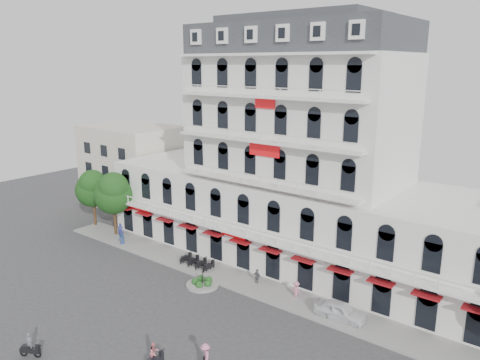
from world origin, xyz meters
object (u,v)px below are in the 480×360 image
object	(u,v)px
rider_southwest	(154,355)
rider_center	(206,358)
parked_car	(340,311)
rider_west	(30,347)

from	to	relation	value
rider_southwest	rider_center	world-z (taller)	rider_center
parked_car	rider_southwest	world-z (taller)	rider_southwest
parked_car	rider_center	distance (m)	12.98
rider_southwest	rider_center	size ratio (longest dim) A/B	0.89
rider_center	rider_southwest	bearing A→B (deg)	-103.89
rider_southwest	rider_center	bearing A→B (deg)	-59.14
rider_center	rider_west	bearing A→B (deg)	-103.57
rider_west	rider_southwest	xyz separation A→B (m)	(8.20, 4.77, 0.19)
parked_car	rider_west	xyz separation A→B (m)	(-15.57, -18.89, 0.07)
rider_west	rider_southwest	world-z (taller)	rider_southwest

